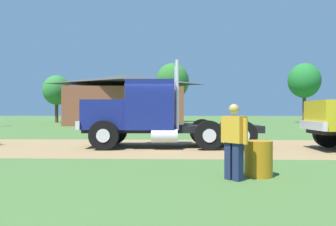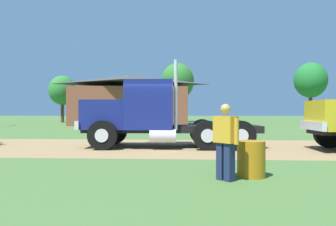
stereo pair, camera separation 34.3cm
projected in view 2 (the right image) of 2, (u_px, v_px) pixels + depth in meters
ground_plane at (144, 147)px, 12.98m from camera, size 200.00×200.00×0.00m
dirt_track at (144, 147)px, 12.98m from camera, size 120.00×6.67×0.01m
truck_foreground_white at (148, 115)px, 13.00m from camera, size 7.37×2.86×3.45m
visitor_standing_near at (225, 139)px, 6.65m from camera, size 0.52×0.54×1.62m
steel_barrel at (251, 159)px, 7.00m from camera, size 0.62×0.62×0.80m
shed_building at (131, 101)px, 35.78m from camera, size 13.67×9.45×5.67m
tree_left at (62, 91)px, 42.84m from camera, size 3.63×3.63×6.38m
tree_mid at (177, 81)px, 45.16m from camera, size 4.74×4.74×8.44m
tree_right at (311, 80)px, 41.22m from camera, size 4.17×4.17×7.89m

